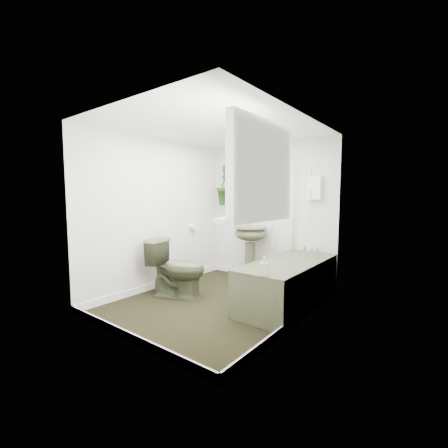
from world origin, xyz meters
The scene contains 22 objects.
floor centered at (0.00, 0.00, -0.01)m, with size 2.30×2.80×0.02m, color black.
ceiling centered at (0.00, 0.00, 2.31)m, with size 2.30×2.80×0.02m, color white.
wall_back centered at (0.00, 1.41, 1.15)m, with size 2.30×0.02×2.30m, color silver.
wall_front centered at (0.00, -1.41, 1.15)m, with size 2.30×0.02×2.30m, color silver.
wall_left centered at (-1.16, 0.00, 1.15)m, with size 0.02×2.80×2.30m, color silver.
wall_right centered at (1.16, 0.00, 1.15)m, with size 0.02×2.80×2.30m, color silver.
skirting centered at (0.00, 0.00, 0.05)m, with size 2.30×2.80×0.10m, color white.
bathtub centered at (0.80, 0.50, 0.29)m, with size 0.72×1.72×0.58m, color #434931, non-canonical shape.
bath_screen centered at (0.47, 0.99, 1.28)m, with size 0.04×0.72×1.40m, color silver, non-canonical shape.
shower_box centered at (0.80, 1.34, 1.55)m, with size 0.20×0.10×0.35m, color white.
oval_mirror centered at (-0.18, 1.37, 1.50)m, with size 0.46×0.03×0.62m, color beige.
wall_sconce centered at (-0.58, 1.36, 1.40)m, with size 0.04×0.04×0.22m, color black.
toilet_roll_holder centered at (-1.10, 0.70, 0.90)m, with size 0.11×0.11×0.11m, color white.
window_recess centered at (1.09, -0.70, 1.65)m, with size 0.08×1.00×0.90m, color white.
window_sill centered at (1.02, -0.70, 1.23)m, with size 0.18×1.00×0.04m, color white.
window_blinds centered at (1.04, -0.70, 1.65)m, with size 0.01×0.86×0.76m, color white.
toilet centered at (-0.60, -0.16, 0.41)m, with size 0.46×0.81×0.83m, color #434931.
pedestal_sink centered at (-0.18, 1.10, 0.46)m, with size 0.54×0.46×0.93m, color #434931, non-canonical shape.
sill_plant centered at (1.02, -0.91, 1.38)m, with size 0.23×0.20×0.25m, color black.
hanging_plant centered at (-0.77, 1.25, 1.62)m, with size 0.39×0.31×0.70m, color black.
soap_bottle centered at (0.88, -0.29, 0.68)m, with size 0.09×0.09×0.20m, color black.
hanging_pot centered at (-0.77, 1.25, 1.91)m, with size 0.16×0.16×0.12m, color #39311F.
Camera 1 is at (2.47, -3.06, 1.43)m, focal length 24.00 mm.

